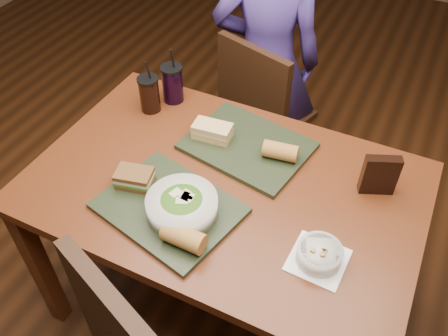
{
  "coord_description": "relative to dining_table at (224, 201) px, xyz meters",
  "views": [
    {
      "loc": [
        0.48,
        -0.98,
        1.9
      ],
      "look_at": [
        0.0,
        0.0,
        0.82
      ],
      "focal_mm": 38.0,
      "sensor_mm": 36.0,
      "label": 1
    }
  ],
  "objects": [
    {
      "name": "baguette_far",
      "position": [
        0.13,
        0.18,
        0.14
      ],
      "size": [
        0.13,
        0.08,
        0.06
      ],
      "primitive_type": "cylinder",
      "rotation": [
        0.0,
        1.57,
        0.14
      ],
      "color": "#AD7533",
      "rests_on": "tray_far"
    },
    {
      "name": "dining_table",
      "position": [
        0.0,
        0.0,
        0.0
      ],
      "size": [
        1.3,
        0.85,
        0.75
      ],
      "color": "#542610",
      "rests_on": "ground"
    },
    {
      "name": "cup_berry",
      "position": [
        -0.39,
        0.33,
        0.17
      ],
      "size": [
        0.09,
        0.09,
        0.24
      ],
      "color": "black",
      "rests_on": "dining_table"
    },
    {
      "name": "baguette_near",
      "position": [
        0.01,
        -0.29,
        0.14
      ],
      "size": [
        0.13,
        0.07,
        0.06
      ],
      "primitive_type": "cylinder",
      "rotation": [
        0.0,
        1.57,
        -0.02
      ],
      "color": "#AD7533",
      "rests_on": "tray_near"
    },
    {
      "name": "sandwich_far",
      "position": [
        -0.13,
        0.17,
        0.14
      ],
      "size": [
        0.14,
        0.09,
        0.06
      ],
      "color": "tan",
      "rests_on": "tray_far"
    },
    {
      "name": "diner",
      "position": [
        -0.19,
        0.83,
        0.03
      ],
      "size": [
        0.58,
        0.47,
        1.39
      ],
      "primitive_type": "imported",
      "rotation": [
        0.0,
        0.0,
        3.45
      ],
      "color": "navy",
      "rests_on": "ground"
    },
    {
      "name": "chair_far",
      "position": [
        -0.17,
        0.72,
        -0.16
      ],
      "size": [
        0.48,
        0.49,
        0.89
      ],
      "color": "black",
      "rests_on": "ground"
    },
    {
      "name": "tray_far",
      "position": [
        -0.0,
        0.2,
        0.1
      ],
      "size": [
        0.47,
        0.39,
        0.02
      ],
      "primitive_type": "cube",
      "rotation": [
        0.0,
        0.0,
        -0.17
      ],
      "color": "black",
      "rests_on": "dining_table"
    },
    {
      "name": "chip_bag",
      "position": [
        0.46,
        0.19,
        0.16
      ],
      "size": [
        0.12,
        0.08,
        0.15
      ],
      "primitive_type": "cube",
      "rotation": [
        0.0,
        0.0,
        0.4
      ],
      "color": "black",
      "rests_on": "dining_table"
    },
    {
      "name": "sandwich_near",
      "position": [
        -0.25,
        -0.15,
        0.14
      ],
      "size": [
        0.13,
        0.1,
        0.06
      ],
      "color": "#593819",
      "rests_on": "tray_near"
    },
    {
      "name": "salad_bowl",
      "position": [
        -0.05,
        -0.19,
        0.15
      ],
      "size": [
        0.22,
        0.22,
        0.07
      ],
      "color": "silver",
      "rests_on": "tray_near"
    },
    {
      "name": "ground",
      "position": [
        0.0,
        0.0,
        -0.66
      ],
      "size": [
        6.0,
        6.0,
        0.0
      ],
      "primitive_type": "plane",
      "color": "#381C0B",
      "rests_on": "ground"
    },
    {
      "name": "cup_cola",
      "position": [
        -0.44,
        0.24,
        0.16
      ],
      "size": [
        0.08,
        0.08,
        0.22
      ],
      "color": "black",
      "rests_on": "dining_table"
    },
    {
      "name": "tray_near",
      "position": [
        -0.11,
        -0.18,
        0.1
      ],
      "size": [
        0.48,
        0.41,
        0.02
      ],
      "primitive_type": "cube",
      "rotation": [
        0.0,
        0.0,
        -0.23
      ],
      "color": "black",
      "rests_on": "dining_table"
    },
    {
      "name": "soup_bowl",
      "position": [
        0.38,
        -0.16,
        0.12
      ],
      "size": [
        0.16,
        0.16,
        0.06
      ],
      "color": "white",
      "rests_on": "dining_table"
    }
  ]
}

